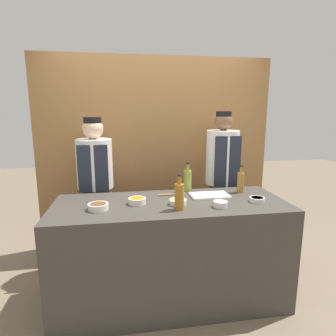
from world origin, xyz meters
The scene contains 15 objects.
ground_plane centered at (0.00, 0.00, 0.00)m, with size 14.00×14.00×0.00m, color #756651.
cabinet_wall centered at (0.00, 1.16, 1.20)m, with size 2.87×0.18×2.40m.
counter centered at (0.00, 0.00, 0.48)m, with size 2.08×0.81×0.95m.
sauce_bowl_yellow centered at (0.05, -0.07, 0.98)m, with size 0.15×0.15×0.04m.
sauce_bowl_white centered at (0.39, -0.20, 0.98)m, with size 0.12×0.12×0.05m.
sauce_bowl_orange centered at (-0.30, 0.00, 0.98)m, with size 0.15×0.15×0.05m.
sauce_bowl_purple centered at (0.77, -0.11, 0.98)m, with size 0.13×0.13×0.04m.
sauce_bowl_brown centered at (-0.62, -0.10, 0.98)m, with size 0.17×0.17×0.05m.
cutting_board centered at (0.39, 0.11, 0.96)m, with size 0.36×0.22×0.02m.
bottle_vinegar centered at (0.74, 0.20, 1.06)m, with size 0.07×0.07×0.28m.
bottle_oil centered at (0.22, 0.32, 1.07)m, with size 0.08×0.08×0.30m.
bottle_amber centered at (0.04, -0.20, 1.07)m, with size 0.08×0.08×0.30m.
wooden_spoon centered at (0.08, 0.21, 0.96)m, with size 0.26×0.05×0.03m.
chef_left centered at (-0.72, 0.69, 0.91)m, with size 0.38×0.38×1.69m.
chef_right centered at (0.72, 0.69, 0.95)m, with size 0.37×0.37×1.75m.
Camera 1 is at (-0.40, -2.36, 1.74)m, focal length 30.00 mm.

